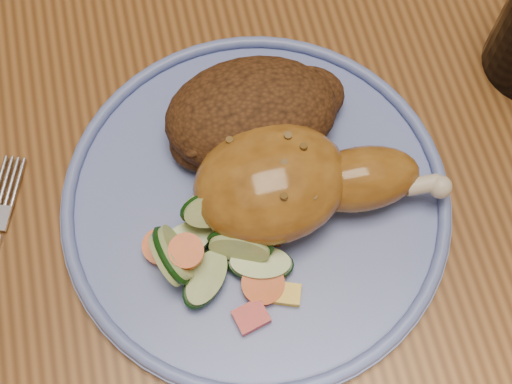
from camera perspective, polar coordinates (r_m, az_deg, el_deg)
ground at (r=1.32m, az=2.75°, el=-8.09°), size 4.00×4.00×0.00m
dining_table at (r=0.70m, az=5.18°, el=6.59°), size 0.90×1.40×0.75m
plate at (r=0.56m, az=0.00°, el=-0.86°), size 0.30×0.30×0.01m
plate_rim at (r=0.55m, az=0.00°, el=-0.42°), size 0.30×0.30×0.01m
chicken_leg at (r=0.52m, az=2.99°, el=0.80°), size 0.19×0.10×0.06m
rice_pilaf at (r=0.56m, az=-0.10°, el=6.25°), size 0.15×0.10×0.06m
vegetable_pile at (r=0.52m, az=-3.32°, el=-4.81°), size 0.11×0.11×0.05m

